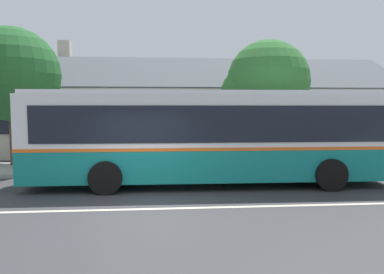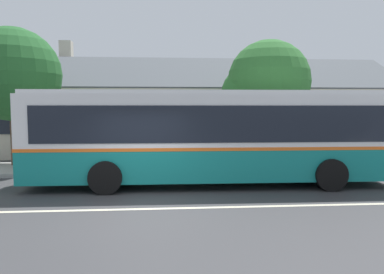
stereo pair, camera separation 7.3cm
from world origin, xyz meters
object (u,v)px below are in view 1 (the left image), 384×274
at_px(transit_bus, 210,135).
at_px(street_tree_secondary, 12,75).
at_px(bench_by_building, 57,158).
at_px(street_tree_primary, 263,85).

xyz_separation_m(transit_bus, street_tree_secondary, (-7.69, 3.87, 2.23)).
bearing_deg(transit_bus, bench_by_building, 154.91).
relative_size(street_tree_primary, street_tree_secondary, 0.94).
bearing_deg(transit_bus, street_tree_secondary, 153.28).
bearing_deg(bench_by_building, transit_bus, -25.09).
xyz_separation_m(bench_by_building, street_tree_primary, (8.55, 1.27, 2.95)).
bearing_deg(transit_bus, street_tree_primary, 53.63).
distance_m(transit_bus, street_tree_secondary, 8.89).
xyz_separation_m(transit_bus, street_tree_primary, (2.89, 3.92, 1.86)).
height_order(transit_bus, street_tree_primary, street_tree_primary).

